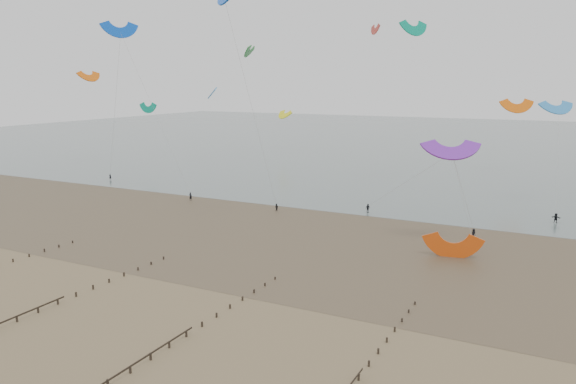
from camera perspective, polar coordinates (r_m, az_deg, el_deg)
The scene contains 6 objects.
ground at distance 65.00m, azimuth -9.65°, elevation -11.43°, with size 500.00×500.00×0.00m, color brown.
sea_and_shore at distance 94.90m, azimuth 0.84°, elevation -3.98°, with size 500.00×665.00×0.03m.
kitesurfer_lead at distance 120.58m, azimuth -9.87°, elevation -0.44°, with size 0.64×0.42×1.77m, color black.
kitesurfers at distance 101.65m, azimuth 19.59°, elevation -3.12°, with size 137.77×24.53×1.88m.
grounded_kite at distance 84.44m, azimuth 16.32°, elevation -6.38°, with size 7.12×3.73×5.42m, color #DC490D, non-canonical shape.
kites_airborne at distance 143.10m, azimuth 12.51°, elevation 10.01°, with size 247.82×128.47×42.76m.
Camera 1 is at (36.48, -47.75, 24.79)m, focal length 35.00 mm.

